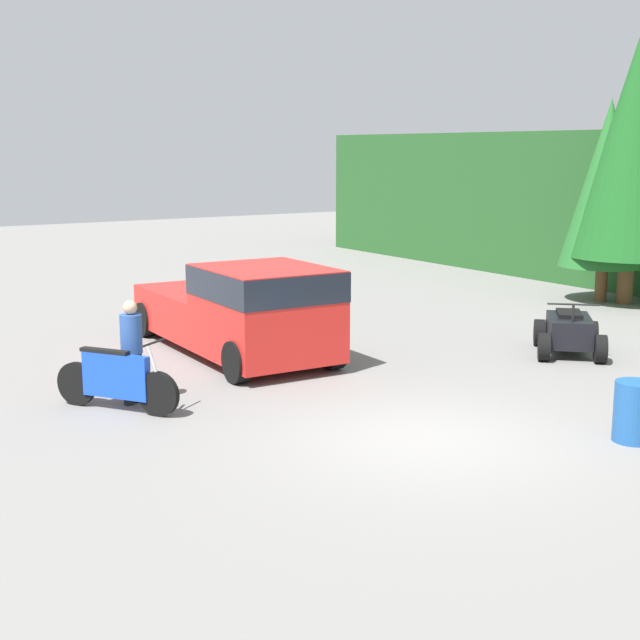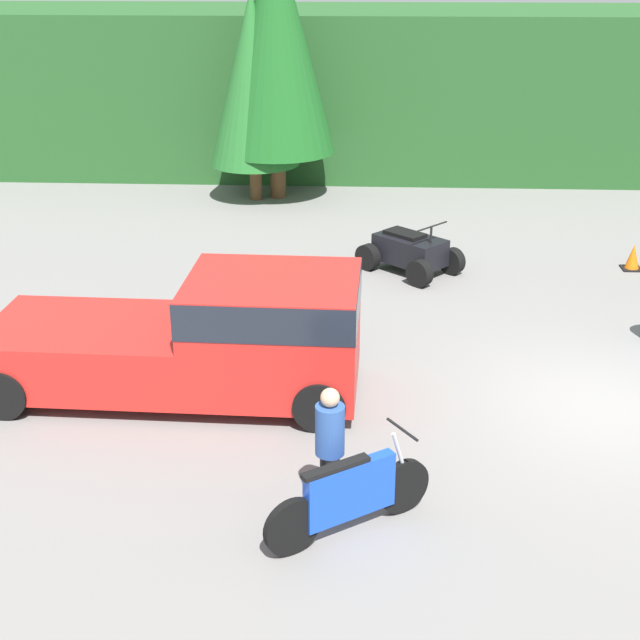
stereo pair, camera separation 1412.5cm
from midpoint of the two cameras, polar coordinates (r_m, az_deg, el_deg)
The scene contains 9 objects.
ground_plane at distance 11.73m, azimuth -11.93°, elevation -4.51°, with size 80.00×80.00×0.00m, color slate.
hillside_backdrop at distance 26.36m, azimuth -3.70°, elevation 16.54°, with size 44.00×6.00×4.67m.
tree_left at distance 23.69m, azimuth -21.91°, elevation 16.39°, with size 2.40×2.40×5.44m.
tree_mid_left at distance 23.63m, azimuth -20.65°, elevation 18.92°, with size 3.12×3.12×7.08m.
pickup_truck_red at distance 14.22m, azimuth -36.13°, elevation 0.79°, with size 5.76×2.43×1.94m.
dirt_bike at distance 10.69m, azimuth -37.15°, elevation -9.00°, with size 1.95×1.37×1.20m.
quad_atv at distance 17.60m, azimuth -15.99°, elevation 6.07°, with size 2.34×2.30×1.14m.
rider_person at distance 10.90m, azimuth -37.57°, elevation -5.90°, with size 0.46×0.46×1.72m.
traffic_cone at distance 17.12m, azimuth 0.00°, elevation 5.85°, with size 0.42×0.42×0.55m.
Camera 2 is at (-3.72, -12.12, 6.55)m, focal length 50.00 mm.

